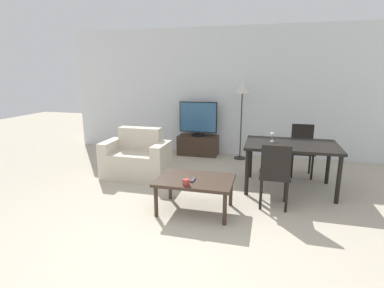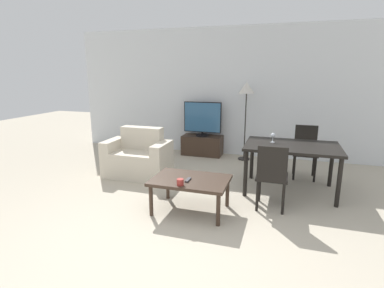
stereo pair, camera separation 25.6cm
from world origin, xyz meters
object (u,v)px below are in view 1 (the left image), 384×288
(tv, at_px, (198,119))
(dining_table, at_px, (291,149))
(tv_stand, at_px, (198,145))
(armchair, at_px, (137,159))
(wine_glass_left, at_px, (272,135))
(cup_white_near, at_px, (186,182))
(dining_chair_near, at_px, (275,173))
(floor_lamp, at_px, (242,93))
(remote_primary, at_px, (193,180))
(dining_chair_far, at_px, (302,147))
(coffee_table, at_px, (195,182))

(tv, bearing_deg, dining_table, -40.96)
(tv_stand, xyz_separation_m, tv, (-0.00, -0.00, 0.58))
(armchair, bearing_deg, wine_glass_left, 3.83)
(dining_table, distance_m, cup_white_near, 1.87)
(dining_table, relative_size, dining_chair_near, 1.53)
(tv_stand, bearing_deg, floor_lamp, -5.15)
(tv, relative_size, dining_table, 0.60)
(tv, xyz_separation_m, cup_white_near, (0.55, -2.94, -0.32))
(tv_stand, xyz_separation_m, remote_primary, (0.59, -2.76, 0.24))
(dining_chair_near, distance_m, cup_white_near, 1.20)
(dining_chair_far, bearing_deg, remote_primary, -127.30)
(dining_chair_near, bearing_deg, floor_lamp, 106.27)
(tv_stand, bearing_deg, wine_glass_left, -44.46)
(cup_white_near, bearing_deg, wine_glass_left, 55.18)
(floor_lamp, bearing_deg, cup_white_near, -97.59)
(armchair, distance_m, wine_glass_left, 2.29)
(dining_chair_near, bearing_deg, tv_stand, 124.05)
(dining_chair_far, bearing_deg, dining_table, -107.28)
(coffee_table, bearing_deg, wine_glass_left, 51.31)
(armchair, relative_size, floor_lamp, 0.70)
(floor_lamp, distance_m, wine_glass_left, 1.64)
(armchair, height_order, dining_chair_near, dining_chair_near)
(dining_table, bearing_deg, armchair, -178.33)
(dining_table, distance_m, remote_primary, 1.72)
(dining_chair_far, bearing_deg, dining_chair_near, -107.28)
(dining_chair_far, height_order, floor_lamp, floor_lamp)
(coffee_table, distance_m, cup_white_near, 0.27)
(dining_chair_near, xyz_separation_m, remote_primary, (-1.00, -0.41, -0.05))
(dining_chair_far, xyz_separation_m, cup_white_near, (-1.52, -2.11, -0.02))
(tv, height_order, floor_lamp, floor_lamp)
(armchair, bearing_deg, coffee_table, -38.61)
(tv, distance_m, floor_lamp, 1.09)
(remote_primary, bearing_deg, dining_chair_near, 22.33)
(tv_stand, height_order, remote_primary, remote_primary)
(cup_white_near, xyz_separation_m, wine_glass_left, (0.99, 1.43, 0.35))
(dining_chair_far, relative_size, wine_glass_left, 6.07)
(tv_stand, distance_m, wine_glass_left, 2.24)
(armchair, distance_m, cup_white_near, 1.79)
(floor_lamp, xyz_separation_m, cup_white_near, (-0.38, -2.85, -0.89))
(cup_white_near, bearing_deg, remote_primary, 77.06)
(coffee_table, relative_size, wine_glass_left, 6.67)
(coffee_table, xyz_separation_m, floor_lamp, (0.33, 2.60, 0.98))
(dining_table, xyz_separation_m, cup_white_near, (-1.28, -1.35, -0.16))
(armchair, bearing_deg, cup_white_near, -45.92)
(wine_glass_left, bearing_deg, tv_stand, 135.54)
(cup_white_near, bearing_deg, armchair, 134.08)
(armchair, relative_size, tv, 1.35)
(dining_chair_far, bearing_deg, armchair, -163.12)
(tv_stand, distance_m, dining_table, 2.46)
(floor_lamp, height_order, cup_white_near, floor_lamp)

